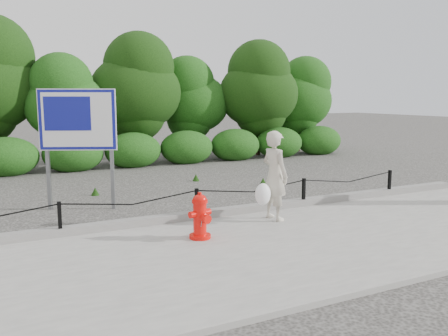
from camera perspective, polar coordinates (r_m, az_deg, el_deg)
name	(u,v)px	position (r m, az deg, el deg)	size (l,w,h in m)	color
ground	(197,223)	(9.18, -3.28, -6.65)	(90.00, 90.00, 0.00)	#2D2B28
sidewalk	(248,251)	(7.45, 2.96, -9.99)	(14.00, 4.00, 0.08)	gray
curb	(196,215)	(9.18, -3.41, -5.67)	(14.00, 0.22, 0.14)	slate
chain_barrier	(197,200)	(9.07, -3.31, -3.86)	(10.06, 0.06, 0.60)	black
treeline	(91,90)	(17.42, -15.72, 9.03)	(20.46, 3.83, 4.93)	black
fire_hydrant	(200,216)	(7.88, -2.88, -5.84)	(0.43, 0.45, 0.78)	red
pedestrian	(274,177)	(8.99, 6.03, -1.05)	(0.75, 0.68, 1.70)	#BFB7A3
advertising_sign	(77,125)	(10.43, -17.22, 4.94)	(1.49, 0.72, 2.57)	slate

